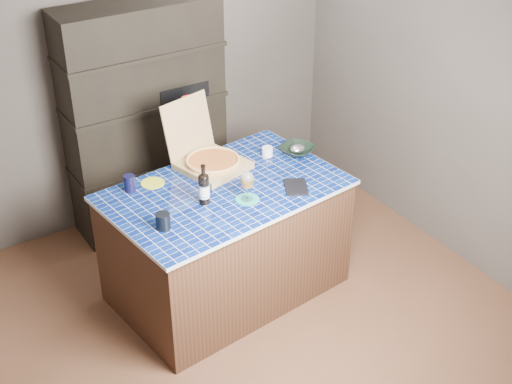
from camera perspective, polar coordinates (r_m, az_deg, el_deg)
room at (r=4.15m, az=-0.46°, el=2.47°), size 3.50×3.50×3.50m
shelving_unit at (r=5.53m, az=-8.82°, el=5.84°), size 1.20×0.41×1.80m
kitchen_island at (r=4.91m, az=-2.41°, el=-3.91°), size 1.64×1.15×0.84m
pizza_box at (r=4.90m, az=-3.69°, el=2.63°), size 0.51×0.58×0.44m
mead_bottle at (r=4.48m, az=-4.19°, el=0.30°), size 0.07×0.07×0.27m
teal_trivet at (r=4.55m, az=-0.70°, el=-0.60°), size 0.15×0.15×0.01m
wine_glass at (r=4.48m, az=-0.71°, el=0.90°), size 0.09×0.09×0.20m
tumbler at (r=4.30m, az=-7.45°, el=-2.32°), size 0.09×0.09×0.10m
dvd_case at (r=4.68m, az=3.22°, el=0.40°), size 0.22×0.25×0.02m
bowl at (r=5.09m, az=3.32°, el=3.37°), size 0.31×0.31×0.06m
foil_contents at (r=5.08m, az=3.32°, el=3.48°), size 0.11×0.09×0.05m
white_jar at (r=5.05m, az=0.92°, el=3.25°), size 0.08×0.08×0.07m
navy_cup at (r=4.69m, az=-10.07°, el=0.68°), size 0.07×0.07×0.11m
green_trivet at (r=4.78m, az=-8.26°, el=0.72°), size 0.16×0.16×0.01m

